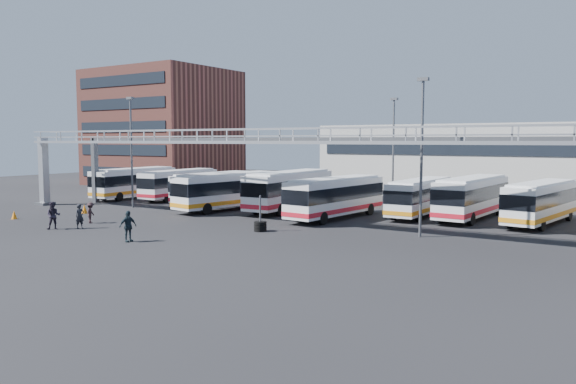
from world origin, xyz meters
The scene contains 23 objects.
ground centered at (0.00, 0.00, 0.00)m, with size 140.00×140.00×0.00m, color black.
gantry centered at (0.00, 5.87, 5.51)m, with size 51.40×5.15×7.10m.
apartment_building centered at (-34.00, 30.00, 8.00)m, with size 18.00×15.00×16.00m, color brown.
warehouse centered at (12.00, 38.00, 4.00)m, with size 42.00×14.00×8.00m, color #9E9E99.
light_pole_left centered at (-16.00, 8.00, 5.73)m, with size 0.70×0.35×10.21m.
light_pole_mid centered at (12.00, 7.00, 5.73)m, with size 0.70×0.35×10.21m.
light_pole_back centered at (4.00, 22.00, 5.73)m, with size 0.70×0.35×10.21m.
bus_0 centered at (-22.55, 14.18, 1.80)m, with size 3.20×10.87×3.26m.
bus_1 centered at (-17.57, 15.88, 1.73)m, with size 3.05×10.44×3.13m.
bus_2 centered at (-11.81, 14.71, 1.70)m, with size 2.68×10.19×3.07m.
bus_3 centered at (-7.37, 11.46, 1.85)m, with size 4.36×11.25×3.34m.
bus_4 centered at (-2.50, 14.07, 1.94)m, with size 3.12×11.66×3.51m.
bus_5 centered at (3.37, 11.69, 1.82)m, with size 3.54×11.04×3.30m.
bus_6 centered at (8.64, 16.65, 1.70)m, with size 2.45×10.12×3.07m.
bus_7 centered at (12.64, 17.25, 1.85)m, with size 3.25×11.16×3.35m.
bus_8 centered at (17.74, 17.13, 1.76)m, with size 3.96×10.72×3.18m.
pedestrian_a centered at (-9.56, -2.65, 0.87)m, with size 0.64×0.42×1.75m, color black.
pedestrian_b centered at (-10.73, -3.95, 0.98)m, with size 0.95×0.74×1.96m, color #26212D.
pedestrian_c centered at (-11.03, -0.59, 0.79)m, with size 1.03×0.59×1.59m, color black.
pedestrian_d centered at (-2.56, -4.45, 0.97)m, with size 1.13×0.47×1.93m, color #19272E.
cone_left centered at (-18.04, -2.41, 0.34)m, with size 0.43×0.43×0.69m, color orange.
cone_right centered at (-16.21, 2.82, 0.38)m, with size 0.48×0.48×0.76m, color orange.
tire_stack centered at (1.98, 3.22, 0.42)m, with size 0.87×0.87×2.49m.
Camera 1 is at (24.19, -27.91, 6.23)m, focal length 35.00 mm.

